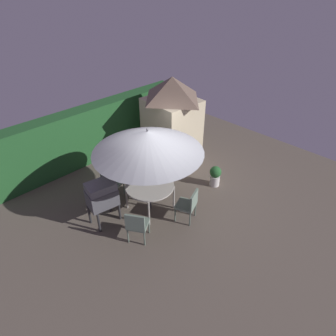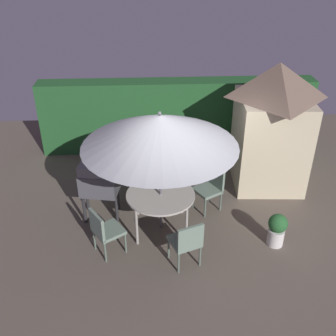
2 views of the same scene
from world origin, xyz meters
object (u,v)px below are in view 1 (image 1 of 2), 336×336
(chair_near_shed, at_px, (111,180))
(garden_shed, at_px, (172,117))
(bbq_grill, at_px, (102,195))
(potted_plant_by_shed, at_px, (215,175))
(chair_toward_hedge, at_px, (189,204))
(patio_table, at_px, (150,187))
(chair_toward_house, at_px, (162,168))
(patio_umbrella, at_px, (148,142))
(chair_far_side, at_px, (137,224))

(chair_near_shed, bearing_deg, garden_shed, 7.98)
(bbq_grill, relative_size, potted_plant_by_shed, 1.87)
(garden_shed, height_order, chair_toward_hedge, garden_shed)
(patio_table, bearing_deg, bbq_grill, 158.97)
(potted_plant_by_shed, bearing_deg, bbq_grill, 162.23)
(garden_shed, relative_size, chair_toward_house, 3.02)
(chair_toward_hedge, height_order, potted_plant_by_shed, chair_toward_hedge)
(patio_umbrella, height_order, potted_plant_by_shed, patio_umbrella)
(chair_far_side, relative_size, chair_toward_hedge, 1.00)
(chair_near_shed, bearing_deg, patio_table, -71.57)
(bbq_grill, height_order, chair_toward_house, bbq_grill)
(patio_umbrella, relative_size, chair_near_shed, 2.99)
(chair_near_shed, height_order, potted_plant_by_shed, chair_near_shed)
(patio_umbrella, distance_m, chair_toward_house, 1.94)
(patio_table, relative_size, chair_far_side, 1.41)
(chair_far_side, bearing_deg, patio_umbrella, 33.28)
(patio_table, relative_size, patio_umbrella, 0.47)
(garden_shed, height_order, chair_far_side, garden_shed)
(chair_far_side, bearing_deg, garden_shed, 33.26)
(garden_shed, xyz_separation_m, bbq_grill, (-3.59, -1.15, -0.54))
(chair_far_side, bearing_deg, chair_toward_hedge, -14.89)
(garden_shed, distance_m, patio_table, 2.99)
(patio_table, height_order, bbq_grill, bbq_grill)
(bbq_grill, distance_m, chair_near_shed, 1.12)
(chair_near_shed, height_order, chair_toward_house, same)
(patio_table, height_order, chair_toward_house, chair_toward_house)
(bbq_grill, relative_size, chair_near_shed, 1.33)
(potted_plant_by_shed, bearing_deg, patio_umbrella, 164.13)
(garden_shed, distance_m, bbq_grill, 3.81)
(patio_table, xyz_separation_m, patio_umbrella, (0.00, -0.00, 1.34))
(chair_far_side, relative_size, potted_plant_by_shed, 1.40)
(chair_toward_hedge, bearing_deg, patio_umbrella, 111.11)
(chair_toward_house, bearing_deg, bbq_grill, -175.98)
(garden_shed, distance_m, chair_far_side, 4.19)
(patio_umbrella, relative_size, chair_toward_house, 2.99)
(patio_umbrella, height_order, chair_near_shed, patio_umbrella)
(chair_toward_hedge, relative_size, chair_toward_house, 1.00)
(garden_shed, bearing_deg, potted_plant_by_shed, -99.85)
(patio_umbrella, distance_m, chair_far_side, 1.94)
(patio_table, relative_size, chair_toward_house, 1.41)
(garden_shed, distance_m, potted_plant_by_shed, 2.45)
(chair_toward_hedge, bearing_deg, chair_toward_house, 68.45)
(chair_near_shed, distance_m, chair_far_side, 1.94)
(bbq_grill, relative_size, chair_toward_house, 1.33)
(garden_shed, xyz_separation_m, chair_toward_hedge, (-2.04, -2.62, -0.87))
(garden_shed, height_order, patio_table, garden_shed)
(chair_near_shed, xyz_separation_m, potted_plant_by_shed, (2.46, -1.78, -0.18))
(patio_umbrella, xyz_separation_m, bbq_grill, (-1.16, 0.45, -1.20))
(patio_umbrella, bearing_deg, patio_table, 90.00)
(patio_table, distance_m, patio_umbrella, 1.34)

